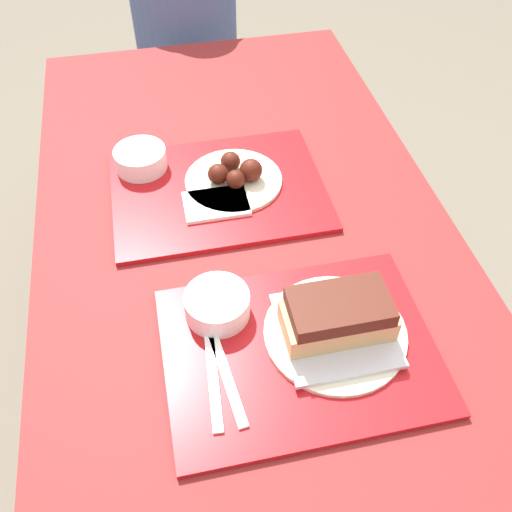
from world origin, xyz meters
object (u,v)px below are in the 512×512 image
(brisket_sandwich_plate, at_px, (337,322))
(person_seated_across, at_px, (185,17))
(bowl_coleslaw_far, at_px, (140,158))
(bowl_coleslaw_near, at_px, (217,304))
(tray_near, at_px, (299,350))
(tray_far, at_px, (218,191))
(wings_plate_far, at_px, (235,176))

(brisket_sandwich_plate, bearing_deg, person_seated_across, 94.17)
(bowl_coleslaw_far, bearing_deg, bowl_coleslaw_near, -77.02)
(tray_near, height_order, person_seated_across, person_seated_across)
(tray_far, relative_size, person_seated_across, 0.62)
(wings_plate_far, bearing_deg, bowl_coleslaw_near, -105.39)
(person_seated_across, bearing_deg, wings_plate_far, -89.92)
(tray_near, distance_m, bowl_coleslaw_near, 0.16)
(tray_near, relative_size, bowl_coleslaw_near, 3.97)
(brisket_sandwich_plate, distance_m, wings_plate_far, 0.42)
(bowl_coleslaw_near, distance_m, brisket_sandwich_plate, 0.20)
(tray_far, bearing_deg, tray_near, -81.13)
(bowl_coleslaw_far, distance_m, wings_plate_far, 0.21)
(tray_far, height_order, brisket_sandwich_plate, brisket_sandwich_plate)
(bowl_coleslaw_far, xyz_separation_m, wings_plate_far, (0.19, -0.09, -0.01))
(bowl_coleslaw_near, xyz_separation_m, wings_plate_far, (0.09, 0.33, -0.01))
(person_seated_across, bearing_deg, bowl_coleslaw_near, -94.33)
(tray_far, relative_size, bowl_coleslaw_far, 3.97)
(tray_far, relative_size, brisket_sandwich_plate, 1.86)
(tray_far, height_order, bowl_coleslaw_near, bowl_coleslaw_near)
(tray_near, distance_m, brisket_sandwich_plate, 0.08)
(brisket_sandwich_plate, bearing_deg, wings_plate_far, 102.43)
(tray_near, distance_m, wings_plate_far, 0.43)
(bowl_coleslaw_near, distance_m, person_seated_across, 1.19)
(bowl_coleslaw_far, bearing_deg, tray_near, -67.49)
(tray_near, xyz_separation_m, brisket_sandwich_plate, (0.06, 0.02, 0.04))
(tray_near, xyz_separation_m, bowl_coleslaw_near, (-0.12, 0.10, 0.03))
(bowl_coleslaw_near, relative_size, bowl_coleslaw_far, 1.00)
(bowl_coleslaw_near, xyz_separation_m, person_seated_across, (0.09, 1.19, -0.06))
(bowl_coleslaw_near, bearing_deg, wings_plate_far, 74.61)
(bowl_coleslaw_near, height_order, brisket_sandwich_plate, brisket_sandwich_plate)
(bowl_coleslaw_near, height_order, wings_plate_far, wings_plate_far)
(brisket_sandwich_plate, xyz_separation_m, person_seated_across, (-0.09, 1.27, -0.07))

